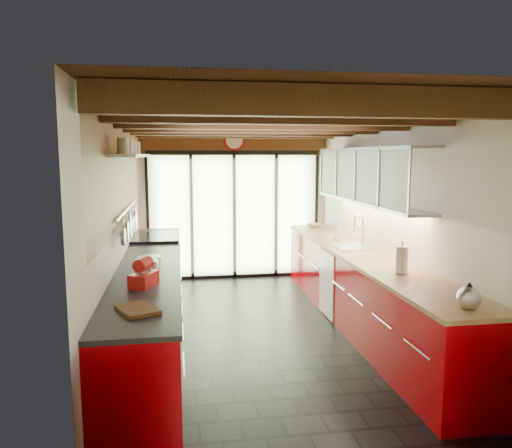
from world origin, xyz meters
The scene contains 18 objects.
ground centered at (0.00, 0.00, 0.00)m, with size 5.50×5.50×0.00m, color black.
room_shell centered at (0.00, 0.00, 1.65)m, with size 5.50×5.50×5.50m.
ceiling_beams centered at (0.00, 0.38, 2.46)m, with size 3.14×5.06×4.90m.
glass_door centered at (0.00, 2.69, 1.66)m, with size 2.95×0.10×2.90m.
left_counter centered at (-1.28, 0.00, 0.46)m, with size 0.68×5.00×0.92m.
range_stove centered at (-1.28, 1.45, 0.47)m, with size 0.66×0.90×0.97m.
right_counter centered at (1.27, 0.00, 0.46)m, with size 0.68×5.00×0.92m.
sink_assembly centered at (1.29, 0.40, 0.96)m, with size 0.45×0.52×0.43m.
upper_cabinets_right centered at (1.43, 0.30, 1.85)m, with size 0.34×3.00×3.00m.
left_wall_fixtures centered at (-1.47, 0.18, 1.85)m, with size 0.28×2.60×0.96m.
stand_mixer centered at (-1.27, -1.17, 1.03)m, with size 0.27×0.34×0.27m.
pot_large centered at (-1.27, -0.73, 0.99)m, with size 0.23×0.23×0.15m, color silver.
pot_small centered at (-1.27, -0.29, 0.97)m, with size 0.25×0.25×0.10m, color silver.
cutting_board centered at (-1.27, -1.92, 0.94)m, with size 0.25×0.35×0.03m, color brown.
kettle centered at (1.27, -2.25, 1.02)m, with size 0.22×0.25×0.22m.
paper_towel centered at (1.27, -1.07, 1.06)m, with size 0.16×0.16×0.33m.
soap_bottle centered at (1.27, 0.95, 1.03)m, with size 0.09×0.10×0.21m, color silver.
bowl centered at (1.27, 2.25, 0.95)m, with size 0.22×0.22×0.05m, color silver.
Camera 1 is at (-0.95, -5.70, 2.11)m, focal length 35.00 mm.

